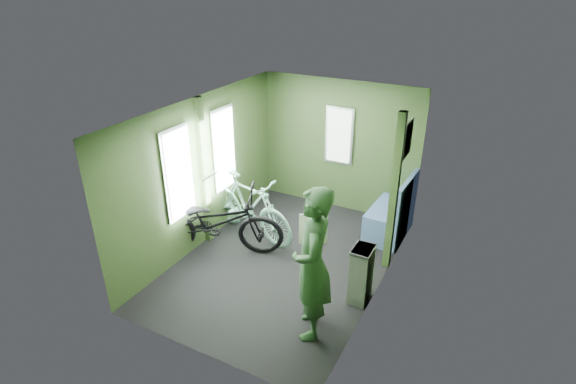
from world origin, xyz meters
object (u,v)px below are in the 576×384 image
at_px(bicycle_black, 218,252).
at_px(bicycle_mint, 251,235).
at_px(bench_seat, 391,218).
at_px(passenger, 312,264).
at_px(waste_box, 361,275).

distance_m(bicycle_black, bicycle_mint, 0.67).
bearing_deg(bicycle_black, bench_seat, -73.46).
xyz_separation_m(passenger, bench_seat, (0.22, 2.54, -0.63)).
bearing_deg(bicycle_black, bicycle_mint, -37.53).
relative_size(bicycle_black, waste_box, 2.57).
height_order(bicycle_mint, passenger, passenger).
bearing_deg(bicycle_mint, bicycle_black, 178.42).
xyz_separation_m(bicycle_mint, bench_seat, (1.99, 1.06, 0.31)).
relative_size(passenger, bench_seat, 1.80).
relative_size(waste_box, bench_seat, 0.76).
bearing_deg(bench_seat, bicycle_mint, -149.58).
bearing_deg(bicycle_mint, passenger, -115.60).
bearing_deg(waste_box, bicycle_black, 178.55).
xyz_separation_m(bicycle_black, bicycle_mint, (0.18, 0.64, 0.00)).
distance_m(bicycle_black, bench_seat, 2.77).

